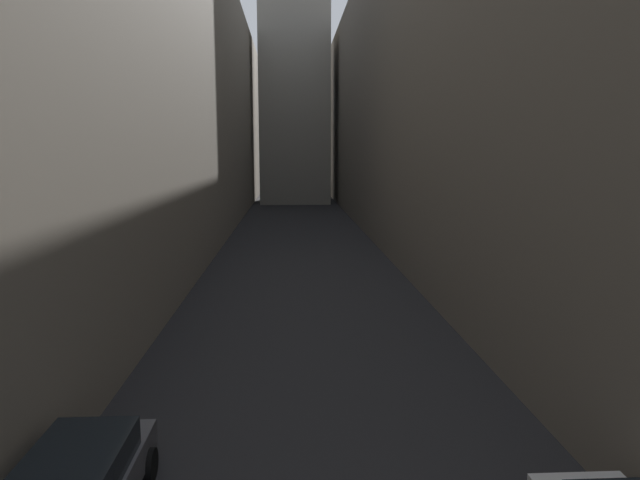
% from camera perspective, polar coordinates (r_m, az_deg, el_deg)
% --- Properties ---
extents(ground_plane, '(264.00, 264.00, 0.00)m').
position_cam_1_polar(ground_plane, '(45.71, -2.17, 0.49)').
color(ground_plane, '#232326').
extents(building_block_left, '(13.40, 108.00, 21.57)m').
position_cam_1_polar(building_block_left, '(48.81, -17.17, 13.34)').
color(building_block_left, gray).
rests_on(building_block_left, ground).
extents(building_block_right, '(11.45, 108.00, 22.24)m').
position_cam_1_polar(building_block_right, '(48.91, 11.39, 13.93)').
color(building_block_right, '#60594F').
rests_on(building_block_right, ground).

